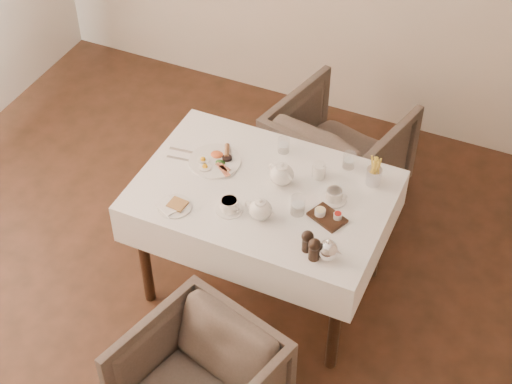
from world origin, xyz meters
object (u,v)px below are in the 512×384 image
at_px(table, 263,206).
at_px(breakfast_plate, 216,160).
at_px(armchair_far, 338,152).
at_px(teapot_centre, 282,173).

xyz_separation_m(table, breakfast_plate, (-0.31, 0.09, 0.13)).
height_order(armchair_far, teapot_centre, teapot_centre).
height_order(table, breakfast_plate, breakfast_plate).
bearing_deg(table, armchair_far, 83.29).
xyz_separation_m(table, teapot_centre, (0.07, 0.08, 0.18)).
bearing_deg(table, teapot_centre, 50.27).
xyz_separation_m(armchair_far, teapot_centre, (-0.04, -0.82, 0.49)).
bearing_deg(teapot_centre, table, -108.85).
relative_size(table, armchair_far, 1.74).
distance_m(armchair_far, teapot_centre, 0.96).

